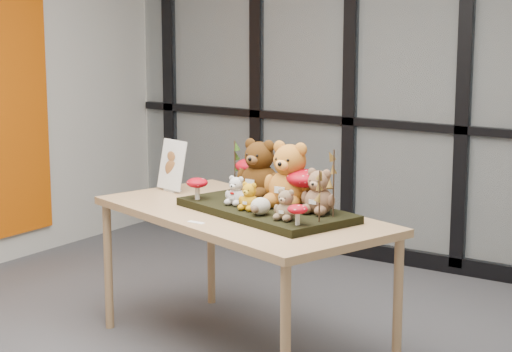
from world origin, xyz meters
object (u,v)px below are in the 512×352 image
Objects in this scene: display_table at (242,223)px; bear_white_bow at (236,189)px; plush_cream_hedgehog at (261,205)px; mushroom_back_right at (305,187)px; bear_brown_medium at (260,165)px; bear_pooh_yellow at (290,171)px; diorama_tray at (266,210)px; mushroom_front_right at (298,214)px; mushroom_front_left at (197,187)px; bear_beige_small at (286,203)px; mushroom_back_left at (252,173)px; sign_holder at (172,167)px; bear_small_yellow at (249,195)px; bear_tan_back at (319,189)px.

bear_white_bow reaches higher than display_table.
plush_cream_hedgehog is 0.29m from mushroom_back_right.
bear_pooh_yellow is at bearing -5.51° from bear_brown_medium.
mushroom_front_right reaches higher than diorama_tray.
bear_beige_small is at bearing -11.96° from mushroom_front_left.
bear_pooh_yellow reaches higher than mushroom_front_right.
mushroom_back_right is at bearing 115.29° from mushroom_front_right.
plush_cream_hedgehog is 0.46× the size of mushroom_back_left.
sign_holder reaches higher than bear_beige_small.
bear_small_yellow is at bearing -10.19° from bear_white_bow.
mushroom_back_right is 0.64m from mushroom_front_left.
sign_holder is (-1.07, 0.41, 0.02)m from bear_beige_small.
bear_beige_small is 0.28m from mushroom_back_right.
bear_pooh_yellow is at bearing 72.48° from bear_small_yellow.
bear_small_yellow is at bearing 159.56° from mushroom_front_right.
bear_pooh_yellow is 0.26m from bear_small_yellow.
bear_brown_medium is at bearing 141.52° from plush_cream_hedgehog.
mushroom_front_left is (-0.14, -0.34, -0.04)m from mushroom_back_left.
display_table is at bearing 157.06° from bear_small_yellow.
diorama_tray is 0.46m from mushroom_front_right.
diorama_tray is 0.43m from mushroom_front_left.
mushroom_front_left is (-0.28, -0.04, 0.17)m from display_table.
bear_white_bow is 0.38m from mushroom_back_right.
bear_beige_small is 0.74× the size of mushroom_back_right.
bear_beige_small is at bearing -88.47° from bear_tan_back.
bear_pooh_yellow is 2.23× the size of bear_white_bow.
mushroom_back_right is at bearing 12.01° from mushroom_front_left.
display_table is 8.09× the size of mushroom_back_right.
bear_tan_back is at bearing 98.68° from mushroom_front_right.
bear_tan_back is at bearing 91.53° from bear_beige_small.
bear_brown_medium is at bearing 11.68° from sign_holder.
bear_tan_back is 0.84× the size of sign_holder.
bear_tan_back is 1.57× the size of bear_small_yellow.
sign_holder is at bearing -172.44° from mushroom_back_left.
mushroom_back_left is at bearing 139.35° from bear_small_yellow.
bear_pooh_yellow reaches higher than bear_beige_small.
diorama_tray is at bearing -130.47° from bear_pooh_yellow.
bear_brown_medium is 2.08× the size of bear_beige_small.
sign_holder is at bearing 158.19° from mushroom_front_right.
plush_cream_hedgehog is at bearing -121.01° from bear_tan_back.
bear_small_yellow is at bearing -8.80° from sign_holder.
mushroom_front_left is at bearing -155.08° from display_table.
bear_small_yellow reaches higher than plush_cream_hedgehog.
mushroom_front_left is at bearing -167.99° from mushroom_back_right.
sign_holder is at bearing 146.15° from mushroom_front_left.
mushroom_back_right is at bearing 118.03° from bear_beige_small.
bear_brown_medium is 0.66m from sign_holder.
bear_brown_medium is 0.26m from bear_white_bow.
bear_small_yellow is (-0.02, -0.12, 0.10)m from diorama_tray.
plush_cream_hedgehog is (0.09, -0.19, 0.07)m from diorama_tray.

